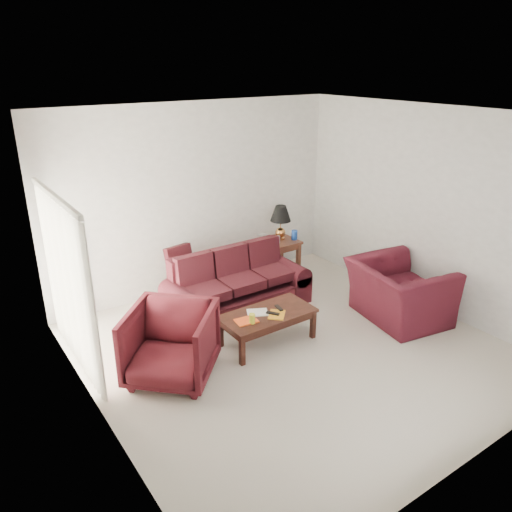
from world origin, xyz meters
The scene contains 19 objects.
floor centered at (0.00, 0.00, 0.00)m, with size 5.00×5.00×0.00m, color beige.
blinds centered at (-2.42, 1.30, 1.08)m, with size 0.10×2.00×2.16m, color silver.
sofa centered at (0.02, 1.36, 0.45)m, with size 2.19×0.94×0.90m, color black, non-canonical shape.
throw_pillow centered at (-0.57, 2.10, 0.71)m, with size 0.43×0.12×0.43m, color black.
end_table centered at (1.30, 2.04, 0.33)m, with size 0.61×0.61×0.66m, color brown, non-canonical shape.
table_lamp centered at (1.36, 2.08, 0.96)m, with size 0.36×0.36×0.59m, color #B97439, non-canonical shape.
clock centered at (1.16, 1.93, 0.73)m, with size 0.13×0.05×0.13m, color #B3B3B7.
blue_canister centered at (1.54, 1.91, 0.74)m, with size 0.10×0.10×0.17m, color #163D94.
picture_frame centered at (1.11, 2.26, 0.74)m, with size 0.13×0.02×0.16m, color white.
floor_lamp centered at (-2.09, 2.20, 0.71)m, with size 0.23×0.23×1.41m, color white, non-canonical shape.
armchair_left centered at (-1.57, 0.35, 0.45)m, with size 0.97×0.99×0.90m, color #430F15.
armchair_right centered at (1.80, -0.20, 0.42)m, with size 1.31×1.14×0.85m, color #3C0D17.
coffee_table centered at (-0.16, 0.35, 0.22)m, with size 1.26×0.63×0.44m, color black, non-canonical shape.
magazine_red centered at (-0.52, 0.31, 0.45)m, with size 0.28×0.21×0.02m, color #E34C16.
magazine_white centered at (-0.28, 0.42, 0.45)m, with size 0.27×0.20×0.02m, color white.
magazine_orange centered at (-0.10, 0.22, 0.45)m, with size 0.27×0.20×0.02m, color orange.
remote_a centered at (-0.15, 0.25, 0.47)m, with size 0.05×0.18×0.02m, color black.
remote_b centered at (0.01, 0.33, 0.47)m, with size 0.05×0.17×0.02m, color black.
yellow_glass centered at (-0.49, 0.23, 0.51)m, with size 0.08×0.08×0.13m, color yellow.
Camera 1 is at (-3.63, -4.39, 3.58)m, focal length 35.00 mm.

